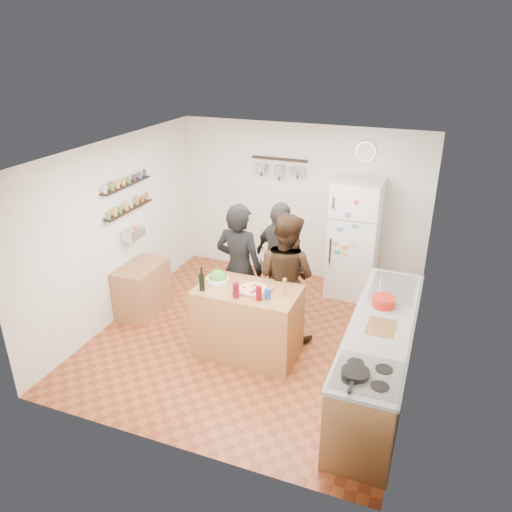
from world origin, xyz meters
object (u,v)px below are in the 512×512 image
at_px(red_bowl, 383,301).
at_px(fridge, 354,239).
at_px(counter_run, 378,359).
at_px(salt_canister, 268,293).
at_px(person_left, 239,269).
at_px(prep_island, 248,322).
at_px(wall_clock, 366,152).
at_px(salad_bowl, 218,280).
at_px(pepper_mill, 285,288).
at_px(person_center, 286,277).
at_px(side_table, 143,289).
at_px(person_back, 280,261).
at_px(skillet, 355,373).
at_px(wine_bottle, 202,282).

relative_size(red_bowl, fridge, 0.15).
xyz_separation_m(counter_run, fridge, (-0.75, 2.30, 0.45)).
relative_size(salt_canister, person_left, 0.07).
bearing_deg(fridge, counter_run, -71.94).
bearing_deg(red_bowl, prep_island, -173.95).
bearing_deg(salt_canister, wall_clock, 77.13).
xyz_separation_m(salad_bowl, pepper_mill, (0.87, 0.00, 0.05)).
bearing_deg(counter_run, person_center, 149.92).
distance_m(salad_bowl, side_table, 1.54).
relative_size(salad_bowl, person_left, 0.15).
xyz_separation_m(person_back, side_table, (-1.86, -0.65, -0.48)).
height_order(salad_bowl, person_back, person_back).
relative_size(skillet, fridge, 0.14).
height_order(person_back, side_table, person_back).
bearing_deg(prep_island, pepper_mill, 6.34).
relative_size(person_left, person_center, 1.05).
xyz_separation_m(salt_canister, person_center, (-0.01, 0.70, -0.11)).
height_order(person_back, counter_run, person_back).
height_order(person_left, person_back, person_left).
distance_m(person_left, fridge, 2.01).
bearing_deg(wall_clock, fridge, -90.00).
distance_m(person_center, person_back, 0.54).
xyz_separation_m(pepper_mill, side_table, (-2.26, 0.36, -0.63)).
height_order(person_center, fridge, fridge).
relative_size(person_back, wall_clock, 5.62).
bearing_deg(wall_clock, person_back, -121.34).
height_order(salt_canister, wall_clock, wall_clock).
bearing_deg(pepper_mill, red_bowl, 5.93).
relative_size(fridge, wall_clock, 6.00).
distance_m(prep_island, person_back, 1.13).
distance_m(person_left, skillet, 2.51).
bearing_deg(fridge, prep_island, -112.79).
distance_m(red_bowl, side_table, 3.45).
xyz_separation_m(person_left, red_bowl, (1.90, -0.33, 0.07)).
xyz_separation_m(person_left, counter_run, (1.95, -0.69, -0.45)).
height_order(fridge, side_table, fridge).
relative_size(wine_bottle, salt_canister, 1.75).
bearing_deg(person_center, pepper_mill, 122.07).
xyz_separation_m(skillet, side_table, (-3.34, 1.61, -0.58)).
bearing_deg(salt_canister, wine_bottle, -172.87).
xyz_separation_m(pepper_mill, person_left, (-0.77, 0.44, -0.09)).
relative_size(person_left, red_bowl, 6.92).
bearing_deg(skillet, salad_bowl, 147.41).
distance_m(salad_bowl, skillet, 2.32).
bearing_deg(wine_bottle, fridge, 59.21).
bearing_deg(prep_island, wall_clock, 70.04).
relative_size(person_center, side_table, 2.16).
xyz_separation_m(person_left, person_center, (0.61, 0.08, -0.04)).
bearing_deg(side_table, prep_island, -12.81).
xyz_separation_m(wine_bottle, salt_canister, (0.80, 0.10, -0.04)).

